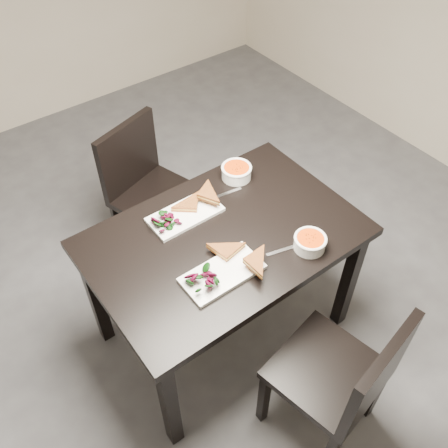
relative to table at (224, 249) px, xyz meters
name	(u,v)px	position (x,y,z in m)	size (l,w,h in m)	color
ground	(171,354)	(-0.33, 0.03, -0.65)	(5.00, 5.00, 0.00)	#47474C
room_shell	(116,3)	(-0.33, 0.03, 1.18)	(5.02, 5.02, 2.81)	beige
table	(224,249)	(0.00, 0.00, 0.00)	(1.20, 0.80, 0.75)	black
chair_near	(345,377)	(0.07, -0.73, -0.17)	(0.49, 0.49, 0.85)	black
chair_far	(146,185)	(0.02, 0.77, -0.17)	(0.53, 0.53, 0.85)	black
plate_near	(222,273)	(-0.14, -0.17, 0.11)	(0.34, 0.17, 0.02)	white
sandwich_near	(233,258)	(-0.07, -0.16, 0.14)	(0.17, 0.13, 0.06)	#A25121
salad_near	(202,280)	(-0.24, -0.17, 0.14)	(0.11, 0.10, 0.05)	black
soup_bowl_near	(310,242)	(0.25, -0.28, 0.14)	(0.14, 0.14, 0.06)	white
cutlery_near	(285,249)	(0.16, -0.23, 0.10)	(0.18, 0.02, 0.00)	silver
plate_far	(185,215)	(-0.07, 0.20, 0.11)	(0.34, 0.17, 0.02)	white
sandwich_far	(198,205)	(-0.01, 0.19, 0.14)	(0.17, 0.13, 0.05)	#A25121
salad_far	(166,219)	(-0.17, 0.20, 0.14)	(0.11, 0.09, 0.05)	black
soup_bowl_far	(236,171)	(0.28, 0.28, 0.14)	(0.15, 0.15, 0.07)	white
cutlery_far	(225,194)	(0.16, 0.21, 0.10)	(0.18, 0.02, 0.00)	silver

